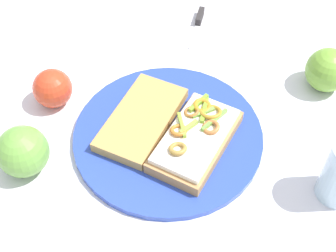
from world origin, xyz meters
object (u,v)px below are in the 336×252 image
Objects in this scene: sandwich at (196,138)px; apple_3 at (328,70)px; apple_1 at (51,90)px; bread_slice_side at (142,119)px; knife at (198,21)px; apple_0 at (23,151)px; plate at (168,136)px.

apple_3 reaches higher than sandwich.
apple_1 is at bearing -83.73° from sandwich.
bread_slice_side is 0.17m from apple_1.
apple_3 is at bearing 64.76° from knife.
bread_slice_side reaches higher than knife.
apple_0 is 1.03× the size of apple_3.
apple_0 is at bearing -40.06° from bread_slice_side.
bread_slice_side reaches higher than plate.
sandwich is at bearing 53.50° from apple_3.
sandwich is 2.64× the size of apple_1.
apple_1 is at bearing -84.04° from bread_slice_side.
apple_1 is (0.27, 0.00, 0.01)m from sandwich.
apple_1 reaches higher than plate.
knife is (0.06, -0.30, 0.00)m from plate.
knife reaches higher than plate.
plate is 2.68× the size of knife.
apple_0 is (0.13, 0.14, 0.02)m from bread_slice_side.
apple_3 is (-0.17, -0.22, 0.01)m from sandwich.
bread_slice_side is at bearing 39.10° from apple_3.
bread_slice_side is at bearing -132.93° from apple_0.
apple_1 is 0.49m from apple_3.
plate is 4.60× the size of apple_1.
plate is 0.31m from apple_3.
bread_slice_side is at bearing -88.69° from sandwich.
knife is at bearing -117.81° from apple_1.
apple_3 reaches higher than knife.
apple_1 is (0.22, 0.00, 0.03)m from plate.
sandwich is at bearing 10.17° from knife.
sandwich is 2.22× the size of apple_0.
sandwich is at bearing 88.02° from bread_slice_side.
apple_1 is at bearing -36.81° from knife.
sandwich is at bearing -149.85° from apple_0.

